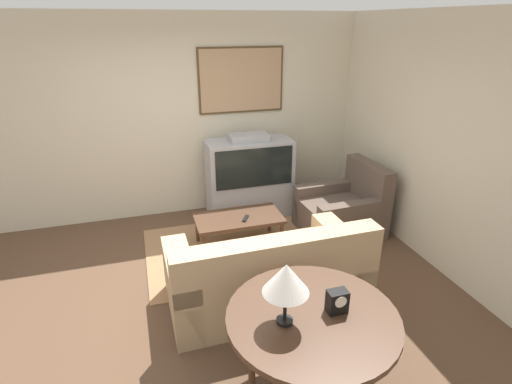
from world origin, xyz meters
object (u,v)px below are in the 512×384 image
at_px(console_table, 312,323).
at_px(mantel_clock, 337,301).
at_px(table_lamp, 286,279).
at_px(armchair, 343,211).
at_px(couch, 268,275).
at_px(coffee_table, 239,220).
at_px(tv, 249,178).

relative_size(console_table, mantel_clock, 7.16).
relative_size(console_table, table_lamp, 2.64).
height_order(armchair, console_table, armchair).
distance_m(couch, armchair, 1.78).
height_order(couch, mantel_clock, mantel_clock).
height_order(table_lamp, mantel_clock, table_lamp).
bearing_deg(armchair, table_lamp, -39.28).
bearing_deg(mantel_clock, console_table, 177.04).
bearing_deg(console_table, couch, 87.04).
distance_m(coffee_table, console_table, 2.28).
bearing_deg(mantel_clock, armchair, 60.06).
relative_size(armchair, table_lamp, 2.26).
xyz_separation_m(table_lamp, mantel_clock, (0.37, -0.00, -0.25)).
height_order(tv, coffee_table, tv).
bearing_deg(coffee_table, couch, -90.03).
distance_m(couch, mantel_clock, 1.26).
distance_m(tv, mantel_clock, 3.10).
relative_size(coffee_table, table_lamp, 2.35).
relative_size(couch, console_table, 1.61).
bearing_deg(tv, mantel_clock, -94.82).
height_order(tv, armchair, tv).
xyz_separation_m(console_table, table_lamp, (-0.21, -0.01, 0.40)).
bearing_deg(console_table, mantel_clock, -2.96).
relative_size(tv, console_table, 1.01).
height_order(couch, table_lamp, table_lamp).
distance_m(tv, coffee_table, 0.92).
xyz_separation_m(tv, armchair, (1.03, -0.84, -0.27)).
bearing_deg(couch, table_lamp, 76.03).
xyz_separation_m(tv, console_table, (-0.43, -3.07, 0.13)).
distance_m(console_table, mantel_clock, 0.22).
bearing_deg(coffee_table, table_lamp, -96.69).
relative_size(tv, couch, 0.62).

